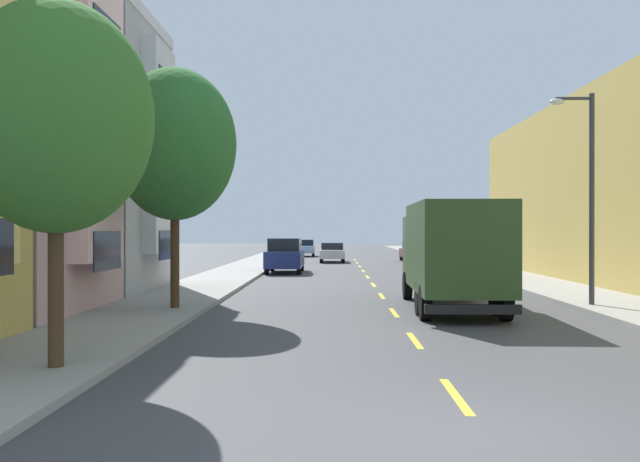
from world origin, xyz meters
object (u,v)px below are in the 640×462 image
Objects in this scene: delivery_box_truck at (451,249)px; moving_silver_sedan at (332,252)px; parked_sedan_orange at (435,258)px; parked_wagon_burgundy at (415,251)px; parked_suv_navy at (285,255)px; street_tree_nearest at (56,118)px; street_tree_second at (175,145)px; street_lamp at (587,181)px; parked_pickup_charcoal at (466,264)px; parked_hatchback_sky at (305,248)px.

moving_silver_sedan is at bearing 96.79° from delivery_box_truck.
parked_sedan_orange is 11.50m from parked_wagon_burgundy.
parked_sedan_orange is at bearing 12.74° from parked_suv_navy.
street_tree_nearest is 12.73m from delivery_box_truck.
street_tree_second is 1.46× the size of parked_suv_navy.
street_tree_second is at bearing -96.08° from parked_suv_navy.
street_lamp is at bearing -87.15° from parked_wagon_burgundy.
parked_pickup_charcoal reaches higher than parked_wagon_burgundy.
parked_pickup_charcoal is (0.24, -8.09, 0.08)m from parked_sedan_orange.
parked_wagon_burgundy is at bearing 56.68° from parked_suv_navy.
street_tree_second is 12.43m from street_lamp.
parked_wagon_burgundy is 6.27m from moving_silver_sedan.
delivery_box_truck is (-4.14, -0.27, -2.05)m from street_lamp.
parked_wagon_burgundy is at bearing 90.17° from parked_pickup_charcoal.
delivery_box_truck reaches higher than parked_hatchback_sky.
street_tree_second is 42.11m from parked_hatchback_sky.
parked_pickup_charcoal is 1.18× the size of moving_silver_sedan.
moving_silver_sedan is at bearing 104.50° from street_lamp.
parked_suv_navy is at bearing 83.92° from street_tree_second.
delivery_box_truck is 1.61× the size of parked_suv_navy.
street_tree_nearest is 50.68m from parked_hatchback_sky.
parked_sedan_orange is at bearing 91.68° from parked_pickup_charcoal.
parked_suv_navy is 1.06× the size of parked_sedan_orange.
parked_suv_navy is (-10.38, 17.36, -2.90)m from street_lamp.
parked_hatchback_sky is 11.15m from moving_silver_sedan.
delivery_box_truck reaches higher than parked_wagon_burgundy.
parked_sedan_orange is at bearing -60.40° from moving_silver_sedan.
parked_sedan_orange is 12.20m from moving_silver_sedan.
parked_pickup_charcoal is at bearing 97.48° from street_lamp.
street_tree_nearest is at bearing -92.42° from parked_hatchback_sky.
street_lamp is at bearing -82.52° from parked_pickup_charcoal.
parked_hatchback_sky is at bearing 102.75° from moving_silver_sedan.
street_lamp reaches higher than moving_silver_sedan.
parked_hatchback_sky is (2.14, 41.85, -4.15)m from street_tree_second.
delivery_box_truck is 41.53m from parked_hatchback_sky.
moving_silver_sedan is (4.60, 39.63, -3.54)m from street_tree_nearest.
street_lamp is 19.64m from parked_sedan_orange.
street_tree_nearest is at bearing -94.14° from parked_suv_navy.
parked_wagon_burgundy is (-1.53, 30.81, -3.08)m from street_lamp.
street_tree_nearest is at bearing -130.99° from delivery_box_truck.
street_lamp is 11.73m from parked_pickup_charcoal.
parked_suv_navy is 0.90× the size of parked_pickup_charcoal.
parked_wagon_burgundy is at bearing 85.20° from delivery_box_truck.
street_lamp reaches higher than parked_pickup_charcoal.
parked_pickup_charcoal is 19.72m from moving_silver_sedan.
parked_hatchback_sky is (-10.20, 40.81, -3.13)m from street_lamp.
parked_hatchback_sky is at bearing 111.56° from parked_sedan_orange.
street_lamp is at bearing -59.12° from parked_suv_navy.
parked_suv_navy is 1.07× the size of moving_silver_sedan.
street_tree_second is at bearing -131.51° from parked_pickup_charcoal.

